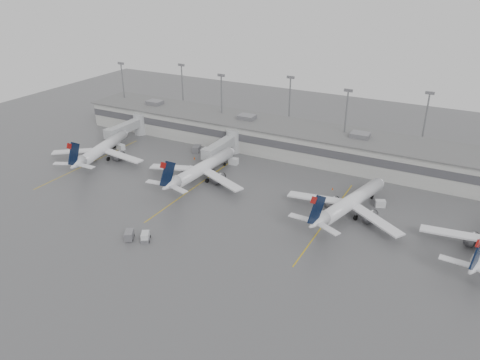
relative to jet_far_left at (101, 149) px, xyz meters
The scene contains 18 objects.
ground 58.21m from the jet_far_left, 28.08° to the right, with size 260.00×260.00×0.00m, color #4C4C4F.
terminal 59.72m from the jet_far_left, 30.85° to the left, with size 152.00×17.00×9.45m.
light_masts 63.49m from the jet_far_left, 35.36° to the left, with size 142.40×8.00×20.60m.
jet_bridge_left 18.85m from the jet_far_left, 102.96° to the left, with size 4.00×17.20×7.00m.
jet_bridge_right 35.84m from the jet_far_left, 30.82° to the left, with size 4.00×17.20×7.00m.
stand_markings 51.48m from the jet_far_left, ahead, with size 105.25×40.00×0.01m.
jet_far_left is the anchor object (origin of this frame).
jet_mid_left 32.99m from the jet_far_left, ahead, with size 28.70×32.24×10.43m.
jet_mid_right 72.32m from the jet_far_left, ahead, with size 27.93×31.72×10.47m.
baggage_tug 48.22m from the jet_far_left, 36.84° to the right, with size 2.87×3.27×1.80m.
baggage_cart 46.46m from the jet_far_left, 40.40° to the right, with size 2.86×3.30×1.84m.
gse_uld_a 8.73m from the jet_far_left, 92.37° to the left, with size 2.43×1.62×1.72m, color silver.
gse_uld_b 38.36m from the jet_far_left, 22.44° to the left, with size 2.58×1.72×1.83m, color silver.
gse_uld_c 78.24m from the jet_far_left, ahead, with size 2.28×1.52×1.61m, color silver.
gse_loader 27.57m from the jet_far_left, 39.71° to the left, with size 1.98×3.17×1.98m, color slate.
cone_a 11.69m from the jet_far_left, 96.86° to the left, with size 0.40×0.40×0.64m, color #FF5D05.
cone_b 26.81m from the jet_far_left, 28.03° to the left, with size 0.47×0.47×0.75m, color #FF5D05.
cone_c 66.31m from the jet_far_left, 10.36° to the left, with size 0.40×0.40×0.64m, color #FF5D05.
Camera 1 is at (42.73, -64.63, 51.87)m, focal length 35.00 mm.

